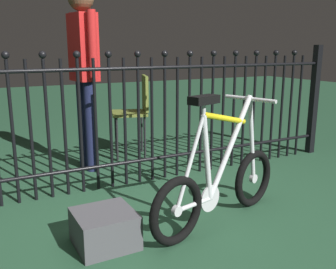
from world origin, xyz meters
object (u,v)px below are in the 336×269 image
Objects in this scene: bicycle at (219,182)px; display_crate at (105,228)px; person_visitor at (84,62)px; chair_olive at (136,107)px.

display_crate is (-0.77, 0.07, -0.18)m from bicycle.
display_crate is at bearing -102.39° from person_visitor.
chair_olive is 1.96m from display_crate.
chair_olive is at bearing 85.15° from bicycle.
bicycle is at bearing -94.85° from chair_olive.
chair_olive is 0.51× the size of person_visitor.
person_visitor is 4.93× the size of display_crate.
chair_olive is 2.52× the size of display_crate.
display_crate is at bearing -118.69° from chair_olive.
person_visitor reaches higher than display_crate.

